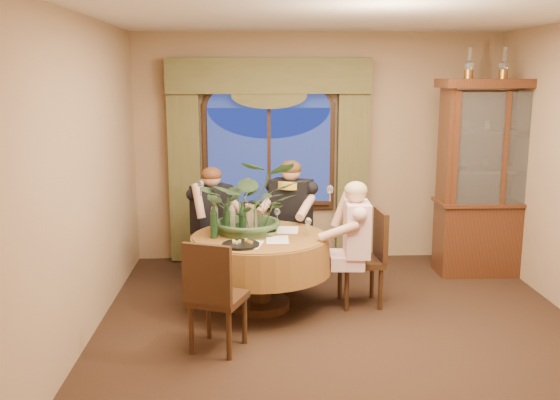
{
  "coord_description": "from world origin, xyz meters",
  "views": [
    {
      "loc": [
        -0.8,
        -5.18,
        2.29
      ],
      "look_at": [
        -0.54,
        0.73,
        1.1
      ],
      "focal_mm": 40.0,
      "sensor_mm": 36.0,
      "label": 1
    }
  ],
  "objects_px": {
    "person_back": "(212,225)",
    "wine_bottle_0": "(232,218)",
    "wine_bottle_4": "(226,220)",
    "wine_bottle_5": "(242,220)",
    "person_scarf": "(291,221)",
    "dining_table": "(260,272)",
    "china_cabinet": "(496,179)",
    "chair_back": "(219,238)",
    "wine_bottle_3": "(214,221)",
    "oil_lamp_right": "(539,63)",
    "olive_bowl": "(269,233)",
    "oil_lamp_left": "(469,63)",
    "person_pink": "(356,246)",
    "chair_back_right": "(288,239)",
    "wine_bottle_1": "(215,216)",
    "wine_bottle_2": "(228,214)",
    "stoneware_vase": "(250,218)",
    "centerpiece_plant": "(252,169)",
    "chair_front_left": "(218,295)",
    "oil_lamp_center": "(504,63)",
    "chair_right": "(360,259)"
  },
  "relations": [
    {
      "from": "person_pink",
      "to": "wine_bottle_2",
      "type": "distance_m",
      "value": 1.32
    },
    {
      "from": "olive_bowl",
      "to": "wine_bottle_1",
      "type": "xyz_separation_m",
      "value": [
        -0.53,
        0.17,
        0.14
      ]
    },
    {
      "from": "dining_table",
      "to": "china_cabinet",
      "type": "xyz_separation_m",
      "value": [
        2.72,
        1.02,
        0.75
      ]
    },
    {
      "from": "oil_lamp_left",
      "to": "person_pink",
      "type": "bearing_deg",
      "value": -142.3
    },
    {
      "from": "chair_back_right",
      "to": "wine_bottle_1",
      "type": "xyz_separation_m",
      "value": [
        -0.77,
        -0.73,
        0.44
      ]
    },
    {
      "from": "person_back",
      "to": "wine_bottle_1",
      "type": "bearing_deg",
      "value": 64.05
    },
    {
      "from": "chair_back",
      "to": "chair_right",
      "type": "bearing_deg",
      "value": 123.08
    },
    {
      "from": "oil_lamp_left",
      "to": "wine_bottle_4",
      "type": "height_order",
      "value": "oil_lamp_left"
    },
    {
      "from": "dining_table",
      "to": "centerpiece_plant",
      "type": "bearing_deg",
      "value": 115.85
    },
    {
      "from": "person_back",
      "to": "wine_bottle_0",
      "type": "height_order",
      "value": "person_back"
    },
    {
      "from": "wine_bottle_2",
      "to": "wine_bottle_5",
      "type": "bearing_deg",
      "value": -59.75
    },
    {
      "from": "chair_right",
      "to": "wine_bottle_1",
      "type": "bearing_deg",
      "value": 83.69
    },
    {
      "from": "person_pink",
      "to": "wine_bottle_0",
      "type": "bearing_deg",
      "value": 88.36
    },
    {
      "from": "china_cabinet",
      "to": "wine_bottle_2",
      "type": "relative_size",
      "value": 6.82
    },
    {
      "from": "centerpiece_plant",
      "to": "wine_bottle_1",
      "type": "xyz_separation_m",
      "value": [
        -0.37,
        -0.01,
        -0.46
      ]
    },
    {
      "from": "china_cabinet",
      "to": "wine_bottle_2",
      "type": "distance_m",
      "value": 3.15
    },
    {
      "from": "chair_back",
      "to": "wine_bottle_3",
      "type": "bearing_deg",
      "value": 65.07
    },
    {
      "from": "person_scarf",
      "to": "wine_bottle_4",
      "type": "xyz_separation_m",
      "value": [
        -0.68,
        -0.86,
        0.22
      ]
    },
    {
      "from": "chair_back_right",
      "to": "wine_bottle_1",
      "type": "distance_m",
      "value": 1.15
    },
    {
      "from": "oil_lamp_right",
      "to": "olive_bowl",
      "type": "bearing_deg",
      "value": -160.84
    },
    {
      "from": "person_back",
      "to": "wine_bottle_4",
      "type": "distance_m",
      "value": 0.91
    },
    {
      "from": "stoneware_vase",
      "to": "wine_bottle_3",
      "type": "height_order",
      "value": "wine_bottle_3"
    },
    {
      "from": "olive_bowl",
      "to": "wine_bottle_3",
      "type": "bearing_deg",
      "value": -173.5
    },
    {
      "from": "dining_table",
      "to": "person_pink",
      "type": "distance_m",
      "value": 0.99
    },
    {
      "from": "wine_bottle_0",
      "to": "chair_front_left",
      "type": "bearing_deg",
      "value": -95.31
    },
    {
      "from": "oil_lamp_right",
      "to": "centerpiece_plant",
      "type": "bearing_deg",
      "value": -164.7
    },
    {
      "from": "person_scarf",
      "to": "wine_bottle_5",
      "type": "relative_size",
      "value": 4.19
    },
    {
      "from": "dining_table",
      "to": "wine_bottle_1",
      "type": "distance_m",
      "value": 0.71
    },
    {
      "from": "oil_lamp_right",
      "to": "chair_back_right",
      "type": "height_order",
      "value": "oil_lamp_right"
    },
    {
      "from": "person_scarf",
      "to": "wine_bottle_0",
      "type": "height_order",
      "value": "person_scarf"
    },
    {
      "from": "chair_back_right",
      "to": "wine_bottle_2",
      "type": "xyz_separation_m",
      "value": [
        -0.64,
        -0.65,
        0.44
      ]
    },
    {
      "from": "chair_right",
      "to": "centerpiece_plant",
      "type": "xyz_separation_m",
      "value": [
        -1.08,
        0.09,
        0.9
      ]
    },
    {
      "from": "chair_back",
      "to": "wine_bottle_3",
      "type": "height_order",
      "value": "wine_bottle_3"
    },
    {
      "from": "wine_bottle_0",
      "to": "wine_bottle_1",
      "type": "distance_m",
      "value": 0.19
    },
    {
      "from": "wine_bottle_4",
      "to": "wine_bottle_5",
      "type": "height_order",
      "value": "same"
    },
    {
      "from": "chair_back_right",
      "to": "china_cabinet",
      "type": "bearing_deg",
      "value": -155.61
    },
    {
      "from": "oil_lamp_right",
      "to": "wine_bottle_4",
      "type": "distance_m",
      "value": 3.9
    },
    {
      "from": "wine_bottle_0",
      "to": "wine_bottle_1",
      "type": "bearing_deg",
      "value": 153.65
    },
    {
      "from": "oil_lamp_left",
      "to": "wine_bottle_1",
      "type": "height_order",
      "value": "oil_lamp_left"
    },
    {
      "from": "oil_lamp_right",
      "to": "olive_bowl",
      "type": "relative_size",
      "value": 2.11
    },
    {
      "from": "person_pink",
      "to": "stoneware_vase",
      "type": "relative_size",
      "value": 4.67
    },
    {
      "from": "china_cabinet",
      "to": "wine_bottle_1",
      "type": "relative_size",
      "value": 6.82
    },
    {
      "from": "oil_lamp_center",
      "to": "wine_bottle_0",
      "type": "xyz_separation_m",
      "value": [
        -3.0,
        -0.97,
        -1.5
      ]
    },
    {
      "from": "chair_right",
      "to": "chair_back",
      "type": "relative_size",
      "value": 1.0
    },
    {
      "from": "chair_back",
      "to": "person_scarf",
      "type": "xyz_separation_m",
      "value": [
        0.82,
        -0.11,
        0.21
      ]
    },
    {
      "from": "oil_lamp_left",
      "to": "chair_back_right",
      "type": "relative_size",
      "value": 0.35
    },
    {
      "from": "olive_bowl",
      "to": "chair_front_left",
      "type": "bearing_deg",
      "value": -116.46
    },
    {
      "from": "person_back",
      "to": "olive_bowl",
      "type": "height_order",
      "value": "person_back"
    },
    {
      "from": "dining_table",
      "to": "china_cabinet",
      "type": "relative_size",
      "value": 0.64
    },
    {
      "from": "centerpiece_plant",
      "to": "wine_bottle_5",
      "type": "bearing_deg",
      "value": -116.36
    }
  ]
}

